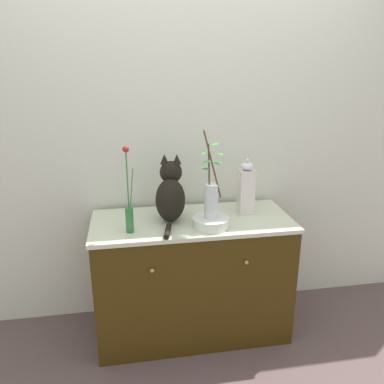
# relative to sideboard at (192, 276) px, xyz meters

# --- Properties ---
(ground_plane) EXTENTS (6.00, 6.00, 0.00)m
(ground_plane) POSITION_rel_sideboard_xyz_m (0.00, 0.00, -0.40)
(ground_plane) COLOR brown
(wall_back) EXTENTS (4.40, 0.08, 2.60)m
(wall_back) POSITION_rel_sideboard_xyz_m (0.00, 0.35, 0.90)
(wall_back) COLOR silver
(wall_back) RESTS_ON ground_plane
(sideboard) EXTENTS (1.24, 0.56, 0.81)m
(sideboard) POSITION_rel_sideboard_xyz_m (0.00, 0.00, 0.00)
(sideboard) COLOR #3C290A
(sideboard) RESTS_ON ground_plane
(cat_sitting) EXTENTS (0.23, 0.42, 0.40)m
(cat_sitting) POSITION_rel_sideboard_xyz_m (-0.13, 0.02, 0.57)
(cat_sitting) COLOR black
(cat_sitting) RESTS_ON sideboard
(vase_slim_green) EXTENTS (0.06, 0.05, 0.50)m
(vase_slim_green) POSITION_rel_sideboard_xyz_m (-0.38, -0.13, 0.54)
(vase_slim_green) COLOR #2F6E38
(vase_slim_green) RESTS_ON sideboard
(bowl_porcelain) EXTENTS (0.22, 0.22, 0.06)m
(bowl_porcelain) POSITION_rel_sideboard_xyz_m (0.09, -0.13, 0.43)
(bowl_porcelain) COLOR silver
(bowl_porcelain) RESTS_ON sideboard
(vase_glass_clear) EXTENTS (0.12, 0.18, 0.52)m
(vase_glass_clear) POSITION_rel_sideboard_xyz_m (0.09, -0.14, 0.59)
(vase_glass_clear) COLOR silver
(vase_glass_clear) RESTS_ON bowl_porcelain
(jar_lidded_porcelain) EXTENTS (0.09, 0.09, 0.36)m
(jar_lidded_porcelain) POSITION_rel_sideboard_xyz_m (0.36, 0.06, 0.57)
(jar_lidded_porcelain) COLOR silver
(jar_lidded_porcelain) RESTS_ON sideboard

